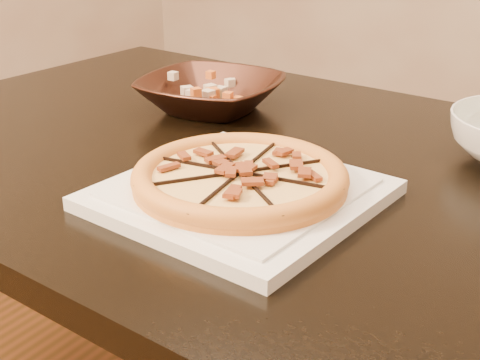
{
  "coord_description": "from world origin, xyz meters",
  "views": [
    {
      "loc": [
        0.48,
        -0.93,
        1.11
      ],
      "look_at": [
        0.05,
        -0.29,
        0.78
      ],
      "focal_mm": 50.0,
      "sensor_mm": 36.0,
      "label": 1
    }
  ],
  "objects_px": {
    "dining_table": "(255,213)",
    "plate": "(240,194)",
    "bronze_bowl": "(211,94)",
    "pizza": "(240,177)"
  },
  "relations": [
    {
      "from": "bronze_bowl",
      "to": "pizza",
      "type": "bearing_deg",
      "value": -48.62
    },
    {
      "from": "pizza",
      "to": "bronze_bowl",
      "type": "height_order",
      "value": "bronze_bowl"
    },
    {
      "from": "plate",
      "to": "bronze_bowl",
      "type": "xyz_separation_m",
      "value": [
        -0.26,
        0.3,
        0.02
      ]
    },
    {
      "from": "bronze_bowl",
      "to": "plate",
      "type": "bearing_deg",
      "value": -48.62
    },
    {
      "from": "dining_table",
      "to": "plate",
      "type": "xyz_separation_m",
      "value": [
        0.08,
        -0.16,
        0.12
      ]
    },
    {
      "from": "pizza",
      "to": "plate",
      "type": "bearing_deg",
      "value": -31.88
    },
    {
      "from": "dining_table",
      "to": "pizza",
      "type": "xyz_separation_m",
      "value": [
        0.08,
        -0.16,
        0.14
      ]
    },
    {
      "from": "dining_table",
      "to": "pizza",
      "type": "distance_m",
      "value": 0.23
    },
    {
      "from": "dining_table",
      "to": "bronze_bowl",
      "type": "bearing_deg",
      "value": 143.7
    },
    {
      "from": "pizza",
      "to": "bronze_bowl",
      "type": "relative_size",
      "value": 1.12
    }
  ]
}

